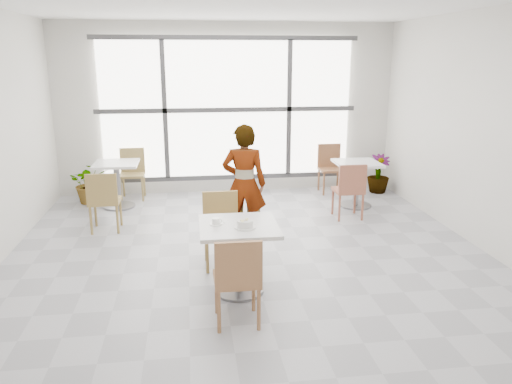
{
  "coord_description": "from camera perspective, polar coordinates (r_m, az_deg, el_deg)",
  "views": [
    {
      "loc": [
        -0.69,
        -5.4,
        2.41
      ],
      "look_at": [
        0.0,
        -0.3,
        1.0
      ],
      "focal_mm": 34.8,
      "sensor_mm": 36.0,
      "label": 1
    }
  ],
  "objects": [
    {
      "name": "wall_right",
      "position": [
        6.6,
        26.52,
        5.79
      ],
      "size": [
        0.0,
        7.0,
        7.0
      ],
      "primitive_type": "plane",
      "rotation": [
        1.57,
        0.0,
        -1.57
      ],
      "color": "silver",
      "rests_on": "ground"
    },
    {
      "name": "oatmeal_bowl",
      "position": [
        4.97,
        -1.28,
        -3.68
      ],
      "size": [
        0.21,
        0.21,
        0.09
      ],
      "color": "silver",
      "rests_on": "main_table"
    },
    {
      "name": "bg_chair_left_far",
      "position": [
        8.91,
        -14.03,
        2.48
      ],
      "size": [
        0.42,
        0.42,
        0.87
      ],
      "color": "#A58B51",
      "rests_on": "ground"
    },
    {
      "name": "wall_back",
      "position": [
        8.97,
        -3.29,
        9.47
      ],
      "size": [
        6.0,
        0.0,
        6.0
      ],
      "primitive_type": "plane",
      "rotation": [
        1.57,
        0.0,
        0.0
      ],
      "color": "silver",
      "rests_on": "ground"
    },
    {
      "name": "wall_front",
      "position": [
        2.22,
        11.29,
        -9.21
      ],
      "size": [
        6.0,
        0.0,
        6.0
      ],
      "primitive_type": "plane",
      "rotation": [
        -1.57,
        0.0,
        0.0
      ],
      "color": "silver",
      "rests_on": "ground"
    },
    {
      "name": "floor",
      "position": [
        5.95,
        -0.39,
        -8.56
      ],
      "size": [
        7.0,
        7.0,
        0.0
      ],
      "primitive_type": "plane",
      "color": "#9E9EA5",
      "rests_on": "ground"
    },
    {
      "name": "bg_table_left",
      "position": [
        8.41,
        -15.67,
        1.52
      ],
      "size": [
        0.7,
        0.7,
        0.75
      ],
      "color": "silver",
      "rests_on": "ground"
    },
    {
      "name": "chair_far",
      "position": [
        5.88,
        -4.04,
        -3.66
      ],
      "size": [
        0.42,
        0.42,
        0.87
      ],
      "color": "#A58043",
      "rests_on": "ground"
    },
    {
      "name": "bg_table_right",
      "position": [
        8.31,
        11.49,
        1.62
      ],
      "size": [
        0.7,
        0.7,
        0.75
      ],
      "color": "white",
      "rests_on": "ground"
    },
    {
      "name": "bg_chair_right_far",
      "position": [
        9.16,
        8.53,
        3.11
      ],
      "size": [
        0.42,
        0.42,
        0.87
      ],
      "color": "brown",
      "rests_on": "ground"
    },
    {
      "name": "chair_near",
      "position": [
        4.53,
        -2.13,
        -9.63
      ],
      "size": [
        0.42,
        0.42,
        0.87
      ],
      "rotation": [
        0.0,
        0.0,
        3.14
      ],
      "color": "#9F6A43",
      "rests_on": "ground"
    },
    {
      "name": "window",
      "position": [
        8.91,
        -3.26,
        9.43
      ],
      "size": [
        4.6,
        0.07,
        2.52
      ],
      "color": "white",
      "rests_on": "ground"
    },
    {
      "name": "bg_chair_right_near",
      "position": [
        7.62,
        10.74,
        0.52
      ],
      "size": [
        0.42,
        0.42,
        0.87
      ],
      "rotation": [
        0.0,
        0.0,
        3.14
      ],
      "color": "#9E5842",
      "rests_on": "ground"
    },
    {
      "name": "bg_chair_left_near",
      "position": [
        7.25,
        -17.1,
        -0.66
      ],
      "size": [
        0.42,
        0.42,
        0.87
      ],
      "rotation": [
        0.0,
        0.0,
        3.14
      ],
      "color": "olive",
      "rests_on": "ground"
    },
    {
      "name": "plant_right",
      "position": [
        9.3,
        13.89,
        2.06
      ],
      "size": [
        0.48,
        0.48,
        0.7
      ],
      "primitive_type": "imported",
      "rotation": [
        0.0,
        0.0,
        -0.28
      ],
      "color": "#558348",
      "rests_on": "ground"
    },
    {
      "name": "coffee_cup",
      "position": [
        5.09,
        -4.6,
        -3.42
      ],
      "size": [
        0.16,
        0.13,
        0.07
      ],
      "color": "white",
      "rests_on": "main_table"
    },
    {
      "name": "person",
      "position": [
        6.5,
        -1.37,
        0.91
      ],
      "size": [
        0.64,
        0.48,
        1.58
      ],
      "primitive_type": "imported",
      "rotation": [
        0.0,
        0.0,
        2.95
      ],
      "color": "black",
      "rests_on": "ground"
    },
    {
      "name": "plant_left",
      "position": [
        8.84,
        -18.57,
        1.03
      ],
      "size": [
        0.76,
        0.71,
        0.7
      ],
      "primitive_type": "imported",
      "rotation": [
        0.0,
        0.0,
        0.3
      ],
      "color": "#507442",
      "rests_on": "ground"
    },
    {
      "name": "main_table",
      "position": [
        5.16,
        -2.01,
        -6.16
      ],
      "size": [
        0.8,
        0.8,
        0.75
      ],
      "color": "silver",
      "rests_on": "ground"
    }
  ]
}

